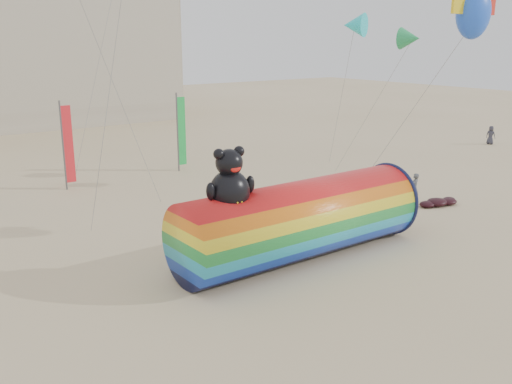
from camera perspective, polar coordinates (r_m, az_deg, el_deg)
ground at (r=23.07m, az=1.23°, el=-6.74°), size 160.00×160.00×0.00m
windsock_assembly at (r=22.87m, az=4.46°, el=-2.60°), size 10.79×3.29×4.97m
kite_handler at (r=31.70m, az=15.57°, el=0.36°), size 0.68×0.53×1.64m
fabric_bundle at (r=31.85m, az=17.80°, el=-0.95°), size 2.62×1.35×0.41m
festival_banners at (r=35.04m, az=-16.85°, el=4.68°), size 13.15×1.11×5.20m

